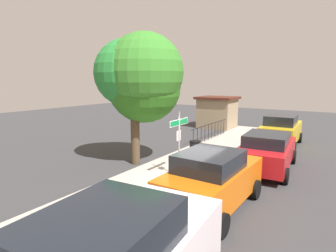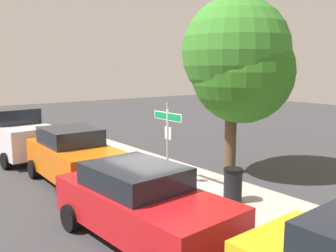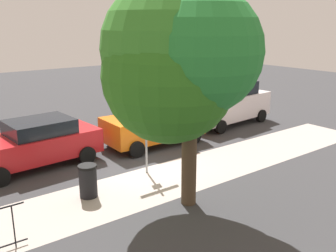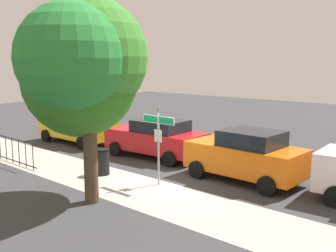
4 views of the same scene
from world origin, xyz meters
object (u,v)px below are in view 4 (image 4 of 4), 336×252
object	(u,v)px
street_sign	(158,133)
car_red	(157,138)
car_yellow	(78,125)
shade_tree	(81,65)
trash_bin	(102,162)
car_orange	(246,155)

from	to	relation	value
street_sign	car_red	world-z (taller)	street_sign
car_yellow	shade_tree	bearing A→B (deg)	143.66
car_yellow	trash_bin	xyz separation A→B (m)	(-5.56, 2.96, -0.46)
shade_tree	trash_bin	world-z (taller)	shade_tree
street_sign	car_orange	size ratio (longest dim) A/B	0.64
car_orange	car_yellow	distance (m)	9.97
car_orange	street_sign	bearing A→B (deg)	51.09
car_yellow	car_red	bearing A→B (deg)	-177.06
street_sign	trash_bin	bearing A→B (deg)	11.72
car_orange	car_red	bearing A→B (deg)	-4.72
shade_tree	trash_bin	bearing A→B (deg)	-50.62
shade_tree	trash_bin	distance (m)	4.47
car_orange	car_red	world-z (taller)	car_orange
trash_bin	street_sign	bearing A→B (deg)	-168.28
street_sign	car_orange	distance (m)	3.23
street_sign	car_red	size ratio (longest dim) A/B	0.58
trash_bin	shade_tree	bearing A→B (deg)	129.38
car_red	trash_bin	world-z (taller)	car_red
street_sign	car_orange	xyz separation A→B (m)	(-2.01, -2.37, -0.89)
car_red	trash_bin	bearing A→B (deg)	92.92
street_sign	car_yellow	size ratio (longest dim) A/B	0.60
shade_tree	car_yellow	xyz separation A→B (m)	(7.25, -5.02, -3.13)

